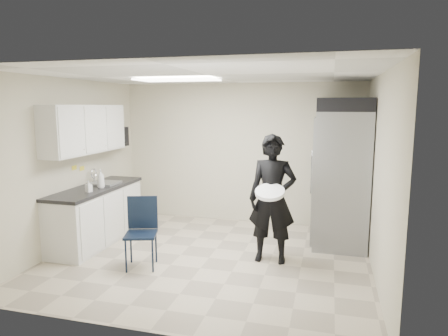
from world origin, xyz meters
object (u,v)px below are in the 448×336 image
(lower_counter, at_px, (97,216))
(commercial_fridge, at_px, (341,177))
(man_tuxedo, at_px, (272,199))
(folding_chair, at_px, (141,235))

(lower_counter, distance_m, commercial_fridge, 3.98)
(man_tuxedo, bearing_deg, folding_chair, -157.92)
(folding_chair, bearing_deg, lower_counter, 129.47)
(lower_counter, bearing_deg, folding_chair, -33.26)
(man_tuxedo, bearing_deg, commercial_fridge, 50.10)
(lower_counter, relative_size, commercial_fridge, 0.90)
(lower_counter, xyz_separation_m, folding_chair, (1.16, -0.76, 0.03))
(commercial_fridge, height_order, folding_chair, commercial_fridge)
(lower_counter, xyz_separation_m, man_tuxedo, (2.84, -0.07, 0.47))
(lower_counter, relative_size, folding_chair, 2.05)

